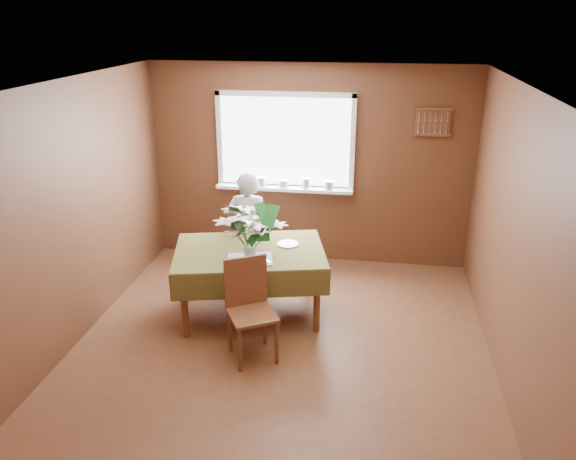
% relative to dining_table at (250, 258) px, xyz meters
% --- Properties ---
extents(floor, '(4.50, 4.50, 0.00)m').
position_rel_dining_table_xyz_m(floor, '(0.43, -0.69, -0.66)').
color(floor, brown).
rests_on(floor, ground).
extents(ceiling, '(4.50, 4.50, 0.00)m').
position_rel_dining_table_xyz_m(ceiling, '(0.43, -0.69, 1.84)').
color(ceiling, white).
rests_on(ceiling, wall_back).
extents(wall_back, '(4.00, 0.00, 4.00)m').
position_rel_dining_table_xyz_m(wall_back, '(0.43, 1.56, 0.59)').
color(wall_back, brown).
rests_on(wall_back, floor).
extents(wall_front, '(4.00, 0.00, 4.00)m').
position_rel_dining_table_xyz_m(wall_front, '(0.43, -2.94, 0.59)').
color(wall_front, brown).
rests_on(wall_front, floor).
extents(wall_left, '(0.00, 4.50, 4.50)m').
position_rel_dining_table_xyz_m(wall_left, '(-1.57, -0.69, 0.59)').
color(wall_left, brown).
rests_on(wall_left, floor).
extents(wall_right, '(0.00, 4.50, 4.50)m').
position_rel_dining_table_xyz_m(wall_right, '(2.43, -0.69, 0.59)').
color(wall_right, brown).
rests_on(wall_right, floor).
extents(window_assembly, '(1.72, 0.20, 1.22)m').
position_rel_dining_table_xyz_m(window_assembly, '(0.13, 1.51, 0.70)').
color(window_assembly, white).
rests_on(window_assembly, wall_back).
extents(spoon_rack, '(0.44, 0.05, 0.33)m').
position_rel_dining_table_xyz_m(spoon_rack, '(1.88, 1.53, 1.19)').
color(spoon_rack, brown).
rests_on(spoon_rack, wall_back).
extents(dining_table, '(1.75, 1.38, 0.76)m').
position_rel_dining_table_xyz_m(dining_table, '(0.00, 0.00, 0.00)').
color(dining_table, brown).
rests_on(dining_table, floor).
extents(chair_far, '(0.42, 0.42, 0.95)m').
position_rel_dining_table_xyz_m(chair_far, '(-0.17, 0.77, -0.14)').
color(chair_far, brown).
rests_on(chair_far, floor).
extents(chair_near, '(0.56, 0.56, 0.96)m').
position_rel_dining_table_xyz_m(chair_near, '(0.16, -0.73, -0.14)').
color(chair_near, brown).
rests_on(chair_near, floor).
extents(seated_woman, '(0.52, 0.35, 1.39)m').
position_rel_dining_table_xyz_m(seated_woman, '(-0.17, 0.69, 0.04)').
color(seated_woman, white).
rests_on(seated_woman, floor).
extents(flower_bouquet, '(0.61, 0.61, 0.52)m').
position_rel_dining_table_xyz_m(flower_bouquet, '(0.06, -0.25, 0.43)').
color(flower_bouquet, white).
rests_on(flower_bouquet, dining_table).
extents(side_plate, '(0.24, 0.24, 0.01)m').
position_rel_dining_table_xyz_m(side_plate, '(0.37, 0.20, 0.10)').
color(side_plate, white).
rests_on(side_plate, dining_table).
extents(table_knife, '(0.14, 0.17, 0.00)m').
position_rel_dining_table_xyz_m(table_knife, '(0.21, -0.22, 0.10)').
color(table_knife, silver).
rests_on(table_knife, dining_table).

